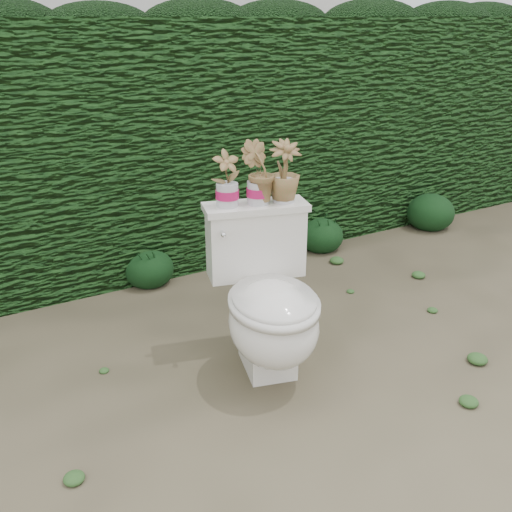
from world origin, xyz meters
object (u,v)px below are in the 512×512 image
potted_plant_center (258,174)px  potted_plant_left (227,180)px  toilet (269,305)px  potted_plant_right (284,173)px

potted_plant_center → potted_plant_left: bearing=24.1°
toilet → potted_plant_right: (0.20, 0.20, 0.56)m
potted_plant_left → potted_plant_right: potted_plant_right is taller
toilet → potted_plant_right: bearing=59.8°
toilet → potted_plant_left: potted_plant_left is taller
toilet → potted_plant_center: (0.07, 0.23, 0.56)m
potted_plant_right → potted_plant_center: bearing=176.3°
potted_plant_left → potted_plant_center: potted_plant_center is taller
toilet → potted_plant_center: size_ratio=2.72×
toilet → potted_plant_left: (-0.07, 0.27, 0.55)m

